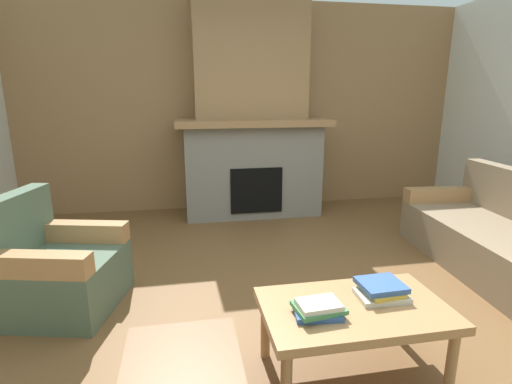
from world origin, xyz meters
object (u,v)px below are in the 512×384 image
Objects in this scene: couch at (499,238)px; coffee_table at (354,314)px; armchair at (55,269)px; fireplace at (251,124)px.

couch reaches higher than coffee_table.
couch is at bearing -0.34° from armchair.
couch is at bearing 29.66° from coffee_table.
fireplace reaches higher than coffee_table.
armchair reaches higher than coffee_table.
fireplace is 2.94× the size of armchair.
coffee_table is (1.83, -1.09, 0.08)m from armchair.
couch is 2.15m from coffee_table.
fireplace reaches higher than couch.
armchair is (-3.70, 0.02, 0.01)m from couch.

